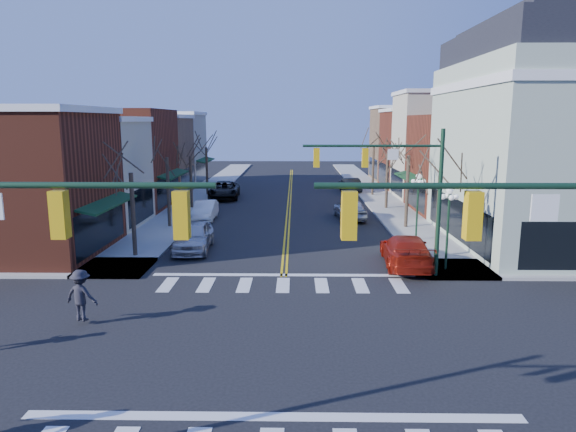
{
  "coord_description": "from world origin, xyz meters",
  "views": [
    {
      "loc": [
        0.55,
        -16.71,
        7.58
      ],
      "look_at": [
        0.19,
        8.81,
        2.8
      ],
      "focal_mm": 32.0,
      "sensor_mm": 36.0,
      "label": 1
    }
  ],
  "objects_px": {
    "lamppost_corner": "(449,214)",
    "lamppost_midblock": "(418,196)",
    "car_left_mid": "(205,210)",
    "car_right_near": "(406,251)",
    "car_left_far": "(224,190)",
    "car_right_mid": "(350,209)",
    "car_right_far": "(350,185)",
    "car_left_near": "(193,236)",
    "pedestrian_dark_b": "(81,295)",
    "victorian_corner": "(562,136)"
  },
  "relations": [
    {
      "from": "lamppost_corner",
      "to": "lamppost_midblock",
      "type": "relative_size",
      "value": 1.0
    },
    {
      "from": "car_left_mid",
      "to": "car_right_near",
      "type": "height_order",
      "value": "car_right_near"
    },
    {
      "from": "car_left_far",
      "to": "car_right_mid",
      "type": "distance_m",
      "value": 15.34
    },
    {
      "from": "car_left_mid",
      "to": "car_right_far",
      "type": "xyz_separation_m",
      "value": [
        12.8,
        15.68,
        0.05
      ]
    },
    {
      "from": "lamppost_midblock",
      "to": "car_right_mid",
      "type": "relative_size",
      "value": 0.89
    },
    {
      "from": "car_left_far",
      "to": "car_left_mid",
      "type": "bearing_deg",
      "value": -93.11
    },
    {
      "from": "car_left_near",
      "to": "car_right_mid",
      "type": "xyz_separation_m",
      "value": [
        10.23,
        9.93,
        -0.03
      ]
    },
    {
      "from": "lamppost_midblock",
      "to": "pedestrian_dark_b",
      "type": "height_order",
      "value": "lamppost_midblock"
    },
    {
      "from": "victorian_corner",
      "to": "car_right_far",
      "type": "xyz_separation_m",
      "value": [
        -10.1,
        23.34,
        -5.88
      ]
    },
    {
      "from": "pedestrian_dark_b",
      "to": "car_left_near",
      "type": "bearing_deg",
      "value": -87.13
    },
    {
      "from": "lamppost_corner",
      "to": "car_left_near",
      "type": "relative_size",
      "value": 0.86
    },
    {
      "from": "car_left_far",
      "to": "car_right_near",
      "type": "xyz_separation_m",
      "value": [
        12.8,
        -23.48,
        -0.02
      ]
    },
    {
      "from": "victorian_corner",
      "to": "car_left_far",
      "type": "bearing_deg",
      "value": 141.04
    },
    {
      "from": "car_left_far",
      "to": "car_right_near",
      "type": "height_order",
      "value": "car_left_far"
    },
    {
      "from": "lamppost_midblock",
      "to": "car_right_mid",
      "type": "distance_m",
      "value": 8.54
    },
    {
      "from": "lamppost_midblock",
      "to": "pedestrian_dark_b",
      "type": "relative_size",
      "value": 2.2
    },
    {
      "from": "victorian_corner",
      "to": "car_left_mid",
      "type": "relative_size",
      "value": 3.23
    },
    {
      "from": "car_right_mid",
      "to": "pedestrian_dark_b",
      "type": "height_order",
      "value": "pedestrian_dark_b"
    },
    {
      "from": "car_left_mid",
      "to": "car_left_far",
      "type": "xyz_separation_m",
      "value": [
        0.0,
        10.85,
        0.11
      ]
    },
    {
      "from": "car_right_far",
      "to": "victorian_corner",
      "type": "bearing_deg",
      "value": 106.42
    },
    {
      "from": "car_right_far",
      "to": "car_right_near",
      "type": "bearing_deg",
      "value": 83.02
    },
    {
      "from": "victorian_corner",
      "to": "car_right_near",
      "type": "distance_m",
      "value": 12.67
    },
    {
      "from": "car_left_far",
      "to": "car_right_near",
      "type": "bearing_deg",
      "value": -64.51
    },
    {
      "from": "car_right_near",
      "to": "car_right_mid",
      "type": "bearing_deg",
      "value": -79.25
    },
    {
      "from": "lamppost_midblock",
      "to": "car_left_mid",
      "type": "relative_size",
      "value": 0.98
    },
    {
      "from": "car_right_far",
      "to": "pedestrian_dark_b",
      "type": "xyz_separation_m",
      "value": [
        -13.85,
        -36.36,
        0.36
      ]
    },
    {
      "from": "lamppost_corner",
      "to": "car_right_far",
      "type": "distance_m",
      "value": 29.48
    },
    {
      "from": "victorian_corner",
      "to": "car_left_near",
      "type": "xyz_separation_m",
      "value": [
        -21.93,
        -1.89,
        -5.8
      ]
    },
    {
      "from": "car_left_near",
      "to": "car_left_mid",
      "type": "bearing_deg",
      "value": 93.8
    },
    {
      "from": "car_left_mid",
      "to": "car_right_far",
      "type": "bearing_deg",
      "value": 49.66
    },
    {
      "from": "lamppost_corner",
      "to": "lamppost_midblock",
      "type": "height_order",
      "value": "same"
    },
    {
      "from": "car_left_far",
      "to": "car_right_far",
      "type": "xyz_separation_m",
      "value": [
        12.8,
        4.83,
        -0.07
      ]
    },
    {
      "from": "lamppost_corner",
      "to": "car_right_near",
      "type": "distance_m",
      "value": 2.98
    },
    {
      "from": "victorian_corner",
      "to": "car_right_far",
      "type": "distance_m",
      "value": 26.11
    },
    {
      "from": "lamppost_midblock",
      "to": "car_right_mid",
      "type": "bearing_deg",
      "value": 114.28
    },
    {
      "from": "lamppost_corner",
      "to": "car_right_mid",
      "type": "bearing_deg",
      "value": 103.61
    },
    {
      "from": "lamppost_corner",
      "to": "car_right_mid",
      "type": "xyz_separation_m",
      "value": [
        -3.4,
        14.04,
        -2.14
      ]
    },
    {
      "from": "car_right_mid",
      "to": "car_right_far",
      "type": "relative_size",
      "value": 1.03
    },
    {
      "from": "victorian_corner",
      "to": "car_right_mid",
      "type": "bearing_deg",
      "value": 145.51
    },
    {
      "from": "car_right_near",
      "to": "pedestrian_dark_b",
      "type": "distance_m",
      "value": 16.02
    },
    {
      "from": "lamppost_midblock",
      "to": "lamppost_corner",
      "type": "bearing_deg",
      "value": -90.0
    },
    {
      "from": "lamppost_midblock",
      "to": "car_left_near",
      "type": "distance_m",
      "value": 14.0
    },
    {
      "from": "car_left_mid",
      "to": "car_right_near",
      "type": "bearing_deg",
      "value": -45.72
    },
    {
      "from": "car_left_near",
      "to": "car_left_mid",
      "type": "relative_size",
      "value": 1.14
    },
    {
      "from": "victorian_corner",
      "to": "lamppost_corner",
      "type": "bearing_deg",
      "value": -144.14
    },
    {
      "from": "victorian_corner",
      "to": "car_right_near",
      "type": "relative_size",
      "value": 2.5
    },
    {
      "from": "victorian_corner",
      "to": "car_left_mid",
      "type": "distance_m",
      "value": 24.87
    },
    {
      "from": "lamppost_corner",
      "to": "pedestrian_dark_b",
      "type": "height_order",
      "value": "lamppost_corner"
    },
    {
      "from": "lamppost_corner",
      "to": "lamppost_midblock",
      "type": "bearing_deg",
      "value": 90.0
    },
    {
      "from": "car_right_mid",
      "to": "car_right_far",
      "type": "xyz_separation_m",
      "value": [
        1.6,
        15.3,
        -0.05
      ]
    }
  ]
}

